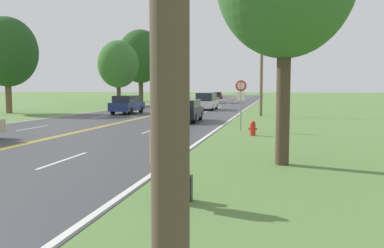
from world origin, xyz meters
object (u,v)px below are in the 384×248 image
(tree_mid_treeline, at_px, (141,57))
(suitcase, at_px, (182,188))
(car_white_van_mid_far, at_px, (206,101))
(hitchhiker_person, at_px, (163,150))
(fire_hydrant, at_px, (253,128))
(tree_behind_sign, at_px, (170,76))
(tree_right_cluster, at_px, (7,52))
(tree_left_verge, at_px, (118,64))
(car_silver_suv_receding, at_px, (180,98))
(traffic_sign, at_px, (241,92))
(car_black_suv_approaching, at_px, (185,110))
(car_maroon_hatchback_distant, at_px, (218,95))
(car_dark_blue_suv_mid_near, at_px, (127,104))

(tree_mid_treeline, bearing_deg, suitcase, -70.39)
(tree_mid_treeline, distance_m, car_white_van_mid_far, 27.70)
(hitchhiker_person, relative_size, fire_hydrant, 2.41)
(car_white_van_mid_far, bearing_deg, hitchhiker_person, 8.33)
(tree_mid_treeline, bearing_deg, tree_behind_sign, 76.49)
(tree_right_cluster, distance_m, car_white_van_mid_far, 19.15)
(suitcase, xyz_separation_m, tree_right_cluster, (-21.57, 24.42, 5.16))
(tree_right_cluster, bearing_deg, tree_left_verge, 75.33)
(tree_right_cluster, distance_m, car_silver_suv_receding, 26.34)
(tree_behind_sign, bearing_deg, traffic_sign, -71.38)
(tree_left_verge, bearing_deg, suitcase, -66.50)
(traffic_sign, bearing_deg, suitcase, -90.08)
(traffic_sign, relative_size, tree_left_verge, 0.33)
(traffic_sign, bearing_deg, car_black_suv_approaching, 129.22)
(traffic_sign, height_order, car_black_suv_approaching, traffic_sign)
(tree_behind_sign, relative_size, car_maroon_hatchback_distant, 2.00)
(car_maroon_hatchback_distant, bearing_deg, car_dark_blue_suv_mid_near, 176.55)
(tree_left_verge, bearing_deg, car_silver_suv_receding, 54.31)
(fire_hydrant, bearing_deg, tree_left_verge, 122.51)
(suitcase, height_order, tree_left_verge, tree_left_verge)
(suitcase, xyz_separation_m, fire_hydrant, (0.77, 11.55, 0.10))
(car_dark_blue_suv_mid_near, height_order, car_maroon_hatchback_distant, car_dark_blue_suv_mid_near)
(tree_left_verge, distance_m, car_maroon_hatchback_distant, 37.69)
(traffic_sign, bearing_deg, car_maroon_hatchback_distant, 99.17)
(car_dark_blue_suv_mid_near, bearing_deg, tree_left_verge, 25.26)
(tree_behind_sign, height_order, tree_mid_treeline, tree_mid_treeline)
(tree_behind_sign, distance_m, car_white_van_mid_far, 34.85)
(suitcase, relative_size, car_dark_blue_suv_mid_near, 0.14)
(hitchhiker_person, xyz_separation_m, tree_behind_sign, (-17.16, 65.72, 3.50))
(suitcase, height_order, tree_mid_treeline, tree_mid_treeline)
(car_dark_blue_suv_mid_near, bearing_deg, car_white_van_mid_far, -36.61)
(tree_behind_sign, height_order, car_black_suv_approaching, tree_behind_sign)
(hitchhiker_person, xyz_separation_m, tree_left_verge, (-17.12, 40.31, 4.15))
(tree_mid_treeline, xyz_separation_m, car_black_suv_approaching, (15.73, -37.10, -6.54))
(tree_right_cluster, height_order, car_maroon_hatchback_distant, tree_right_cluster)
(tree_right_cluster, height_order, car_silver_suv_receding, tree_right_cluster)
(tree_mid_treeline, xyz_separation_m, car_dark_blue_suv_mid_near, (8.98, -30.06, -6.49))
(tree_right_cluster, relative_size, car_maroon_hatchback_distant, 2.36)
(tree_behind_sign, bearing_deg, car_dark_blue_suv_mid_near, -80.56)
(tree_behind_sign, distance_m, car_black_suv_approaching, 48.93)
(fire_hydrant, height_order, traffic_sign, traffic_sign)
(tree_left_verge, bearing_deg, car_dark_blue_suv_mid_near, -65.54)
(car_dark_blue_suv_mid_near, bearing_deg, tree_mid_treeline, 17.43)
(tree_left_verge, distance_m, tree_right_cluster, 16.25)
(car_maroon_hatchback_distant, bearing_deg, traffic_sign, -173.53)
(traffic_sign, xyz_separation_m, tree_mid_treeline, (-19.88, 42.19, 5.32))
(hitchhiker_person, height_order, tree_mid_treeline, tree_mid_treeline)
(car_dark_blue_suv_mid_near, bearing_deg, suitcase, -156.26)
(tree_mid_treeline, bearing_deg, car_white_van_mid_far, -56.89)
(car_black_suv_approaching, height_order, car_dark_blue_suv_mid_near, car_dark_blue_suv_mid_near)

